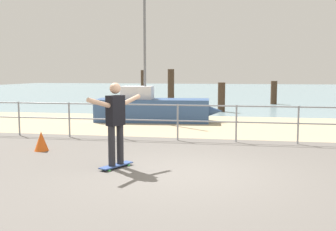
{
  "coord_description": "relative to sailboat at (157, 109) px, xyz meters",
  "views": [
    {
      "loc": [
        0.97,
        -7.26,
        1.93
      ],
      "look_at": [
        -0.73,
        2.0,
        0.9
      ],
      "focal_mm": 41.98,
      "sensor_mm": 36.0,
      "label": 1
    }
  ],
  "objects": [
    {
      "name": "beach_strip",
      "position": [
        2.23,
        -0.75,
        -0.52
      ],
      "size": [
        24.0,
        6.0,
        0.04
      ],
      "primitive_type": "cube",
      "color": "tan",
      "rests_on": "ground"
    },
    {
      "name": "sea_surface",
      "position": [
        2.23,
        27.25,
        -0.52
      ],
      "size": [
        72.0,
        50.0,
        0.04
      ],
      "primitive_type": "cube",
      "color": "#75939E",
      "rests_on": "ground"
    },
    {
      "name": "groyne_post_3",
      "position": [
        5.24,
        9.61,
        0.19
      ],
      "size": [
        0.38,
        0.38,
        1.43
      ],
      "primitive_type": "cylinder",
      "color": "#422D1E",
      "rests_on": "ground"
    },
    {
      "name": "sailboat",
      "position": [
        0.0,
        0.0,
        0.0
      ],
      "size": [
        5.02,
        1.74,
        4.73
      ],
      "color": "#335184",
      "rests_on": "ground"
    },
    {
      "name": "groyne_post_1",
      "position": [
        -0.6,
        6.64,
        0.54
      ],
      "size": [
        0.36,
        0.36,
        2.12
      ],
      "primitive_type": "cylinder",
      "color": "#422D1E",
      "rests_on": "ground"
    },
    {
      "name": "skateboard",
      "position": [
        0.78,
        -7.58,
        -0.45
      ],
      "size": [
        0.53,
        0.81,
        0.08
      ],
      "color": "#334C8C",
      "rests_on": "ground"
    },
    {
      "name": "ground_plane",
      "position": [
        2.23,
        -8.75,
        -0.52
      ],
      "size": [
        24.0,
        10.0,
        0.04
      ],
      "primitive_type": "cube",
      "color": "#605B56",
      "rests_on": "ground"
    },
    {
      "name": "skateboarder",
      "position": [
        0.78,
        -7.58,
        0.5
      ],
      "size": [
        0.72,
        1.34,
        1.65
      ],
      "color": "#26262B",
      "rests_on": "skateboard"
    },
    {
      "name": "groyne_post_2",
      "position": [
        2.32,
        4.37,
        0.21
      ],
      "size": [
        0.36,
        0.36,
        1.45
      ],
      "primitive_type": "cylinder",
      "color": "#422D1E",
      "rests_on": "ground"
    },
    {
      "name": "traffic_cone",
      "position": [
        -1.56,
        -6.24,
        -0.27
      ],
      "size": [
        0.36,
        0.36,
        0.5
      ],
      "primitive_type": "cone",
      "color": "#E55919",
      "rests_on": "ground"
    },
    {
      "name": "railing_fence",
      "position": [
        -0.14,
        -4.15,
        0.18
      ],
      "size": [
        13.11,
        0.05,
        1.05
      ],
      "color": "gray",
      "rests_on": "ground"
    },
    {
      "name": "groyne_post_0",
      "position": [
        -3.52,
        11.88,
        0.53
      ],
      "size": [
        0.3,
        0.3,
        2.11
      ],
      "primitive_type": "cylinder",
      "color": "#422D1E",
      "rests_on": "ground"
    }
  ]
}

